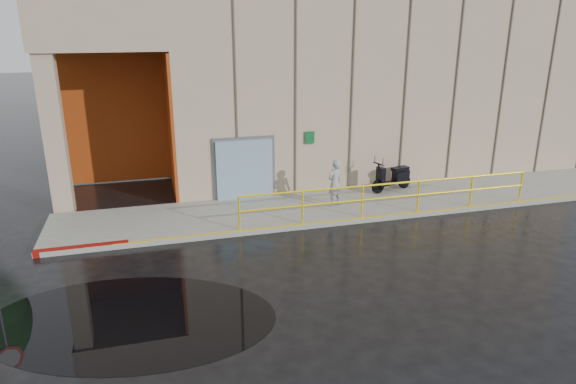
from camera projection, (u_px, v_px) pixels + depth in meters
name	position (u px, v px, depth m)	size (l,w,h in m)	color
ground	(285.00, 283.00, 12.11)	(120.00, 120.00, 0.00)	black
sidewalk	(365.00, 203.00, 17.21)	(20.00, 3.00, 0.15)	gray
building	(332.00, 62.00, 22.12)	(20.00, 10.17, 8.00)	tan
guardrail	(391.00, 198.00, 15.85)	(9.56, 0.06, 1.03)	yellow
person	(335.00, 183.00, 16.52)	(0.56, 0.37, 1.55)	#9D9DA1
scooter	(393.00, 170.00, 18.04)	(1.73, 0.94, 1.31)	black
red_curb	(82.00, 249.00, 13.70)	(2.40, 0.18, 0.18)	maroon
puddle	(132.00, 319.00, 10.61)	(5.99, 3.69, 0.01)	black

